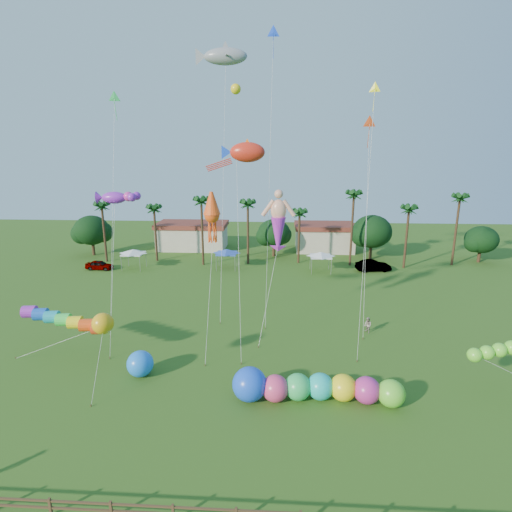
# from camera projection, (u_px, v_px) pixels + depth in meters

# --- Properties ---
(ground) EXTENTS (160.00, 160.00, 0.00)m
(ground) POSITION_uv_depth(u_px,v_px,m) (247.00, 437.00, 24.61)
(ground) COLOR #285116
(ground) RESTS_ON ground
(tree_line) EXTENTS (69.46, 8.91, 11.00)m
(tree_line) POSITION_uv_depth(u_px,v_px,m) (289.00, 233.00, 65.87)
(tree_line) COLOR #3A2819
(tree_line) RESTS_ON ground
(buildings_row) EXTENTS (35.00, 7.00, 4.00)m
(buildings_row) POSITION_uv_depth(u_px,v_px,m) (252.00, 238.00, 72.62)
(buildings_row) COLOR beige
(buildings_row) RESTS_ON ground
(tent_row) EXTENTS (31.00, 4.00, 0.60)m
(tent_row) POSITION_uv_depth(u_px,v_px,m) (226.00, 252.00, 59.38)
(tent_row) COLOR white
(tent_row) RESTS_ON ground
(car_a) EXTENTS (4.18, 1.89, 1.39)m
(car_a) POSITION_uv_depth(u_px,v_px,m) (99.00, 265.00, 60.01)
(car_a) COLOR #4C4C54
(car_a) RESTS_ON ground
(car_b) EXTENTS (5.26, 2.47, 1.67)m
(car_b) POSITION_uv_depth(u_px,v_px,m) (373.00, 266.00, 59.19)
(car_b) COLOR #4C4C54
(car_b) RESTS_ON ground
(spectator_b) EXTENTS (0.89, 0.96, 1.57)m
(spectator_b) POSITION_uv_depth(u_px,v_px,m) (368.00, 325.00, 38.78)
(spectator_b) COLOR gray
(spectator_b) RESTS_ON ground
(caterpillar_inflatable) EXTENTS (11.99, 2.60, 2.45)m
(caterpillar_inflatable) POSITION_uv_depth(u_px,v_px,m) (311.00, 388.00, 28.03)
(caterpillar_inflatable) COLOR #E73D75
(caterpillar_inflatable) RESTS_ON ground
(blue_ball) EXTENTS (2.07, 2.07, 2.07)m
(blue_ball) POSITION_uv_depth(u_px,v_px,m) (140.00, 364.00, 31.21)
(blue_ball) COLOR #1C79FE
(blue_ball) RESTS_ON ground
(rainbow_tube) EXTENTS (9.67, 1.45, 3.64)m
(rainbow_tube) POSITION_uv_depth(u_px,v_px,m) (76.00, 327.00, 32.83)
(rainbow_tube) COLOR #FB401B
(rainbow_tube) RESTS_ON ground
(green_worm) EXTENTS (9.07, 2.45, 3.78)m
(green_worm) POSITION_uv_depth(u_px,v_px,m) (475.00, 355.00, 28.20)
(green_worm) COLOR #6ADE31
(green_worm) RESTS_ON ground
(orange_ball_kite) EXTENTS (1.79, 2.77, 6.17)m
(orange_ball_kite) POSITION_uv_depth(u_px,v_px,m) (103.00, 324.00, 27.99)
(orange_ball_kite) COLOR gold
(orange_ball_kite) RESTS_ON ground
(merman_kite) EXTENTS (2.91, 5.01, 13.29)m
(merman_kite) POSITION_uv_depth(u_px,v_px,m) (278.00, 225.00, 37.24)
(merman_kite) COLOR #F3A78A
(merman_kite) RESTS_ON ground
(fish_kite) EXTENTS (4.54, 5.56, 18.01)m
(fish_kite) POSITION_uv_depth(u_px,v_px,m) (247.00, 152.00, 33.28)
(fish_kite) COLOR red
(fish_kite) RESTS_ON ground
(shark_kite) EXTENTS (6.13, 7.79, 27.62)m
(shark_kite) POSITION_uv_depth(u_px,v_px,m) (226.00, 56.00, 40.55)
(shark_kite) COLOR gray
(shark_kite) RESTS_ON ground
(squid_kite) EXTENTS (1.76, 5.72, 13.92)m
(squid_kite) POSITION_uv_depth(u_px,v_px,m) (212.00, 215.00, 34.59)
(squid_kite) COLOR #FD4E14
(squid_kite) RESTS_ON ground
(lobster_kite) EXTENTS (3.75, 4.20, 14.09)m
(lobster_kite) POSITION_uv_depth(u_px,v_px,m) (114.00, 198.00, 33.63)
(lobster_kite) COLOR purple
(lobster_kite) RESTS_ON ground
(delta_kite_red) EXTENTS (1.38, 5.00, 20.45)m
(delta_kite_red) POSITION_uv_depth(u_px,v_px,m) (369.00, 126.00, 37.25)
(delta_kite_red) COLOR #CE4316
(delta_kite_red) RESTS_ON ground
(delta_kite_yellow) EXTENTS (1.38, 4.49, 22.58)m
(delta_kite_yellow) POSITION_uv_depth(u_px,v_px,m) (374.00, 97.00, 32.05)
(delta_kite_yellow) COLOR #F8F919
(delta_kite_yellow) RESTS_ON ground
(delta_kite_green) EXTENTS (1.28, 4.62, 22.56)m
(delta_kite_green) POSITION_uv_depth(u_px,v_px,m) (114.00, 103.00, 36.58)
(delta_kite_green) COLOR #38F067
(delta_kite_green) RESTS_ON ground
(delta_kite_blue) EXTENTS (1.35, 4.84, 28.64)m
(delta_kite_blue) POSITION_uv_depth(u_px,v_px,m) (273.00, 38.00, 37.41)
(delta_kite_blue) COLOR blue
(delta_kite_blue) RESTS_ON ground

